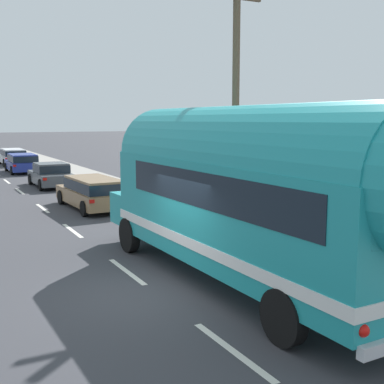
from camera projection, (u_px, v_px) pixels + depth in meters
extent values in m
plane|color=#38383D|center=(154.00, 292.00, 11.11)|extent=(300.00, 300.00, 0.00)
cube|color=silver|center=(232.00, 350.00, 8.28)|extent=(0.14, 2.40, 0.01)
cube|color=silver|center=(127.00, 271.00, 12.59)|extent=(0.14, 2.40, 0.01)
cube|color=silver|center=(72.00, 231.00, 17.22)|extent=(0.14, 2.40, 0.01)
cube|color=silver|center=(43.00, 208.00, 21.56)|extent=(0.14, 2.40, 0.01)
cube|color=silver|center=(20.00, 191.00, 26.69)|extent=(0.14, 2.40, 0.01)
cube|color=silver|center=(7.00, 181.00, 30.94)|extent=(0.14, 2.40, 0.01)
cube|color=silver|center=(128.00, 201.00, 23.43)|extent=(0.12, 80.00, 0.01)
cube|color=gray|center=(170.00, 204.00, 22.25)|extent=(2.49, 90.00, 0.15)
cylinder|color=brown|center=(236.00, 106.00, 16.40)|extent=(0.24, 0.24, 8.50)
cube|color=teal|center=(244.00, 211.00, 11.26)|extent=(2.66, 8.97, 2.30)
cylinder|color=teal|center=(245.00, 161.00, 11.09)|extent=(2.60, 8.87, 2.45)
cube|color=teal|center=(151.00, 207.00, 15.78)|extent=(2.28, 1.34, 0.95)
cube|color=white|center=(243.00, 239.00, 11.35)|extent=(2.70, 9.01, 0.24)
cube|color=black|center=(252.00, 187.00, 10.91)|extent=(2.65, 7.17, 0.76)
sphere|color=red|center=(363.00, 330.00, 7.04)|extent=(0.20, 0.20, 0.20)
cube|color=black|center=(159.00, 167.00, 15.07)|extent=(2.14, 0.14, 0.96)
cube|color=silver|center=(142.00, 207.00, 16.39)|extent=(0.90, 0.12, 0.56)
cylinder|color=black|center=(129.00, 235.00, 14.39)|extent=(0.28, 1.00, 1.00)
cylinder|color=black|center=(199.00, 227.00, 15.52)|extent=(0.28, 1.00, 1.00)
cylinder|color=black|center=(283.00, 317.00, 8.40)|extent=(0.28, 1.00, 1.00)
cylinder|color=black|center=(379.00, 294.00, 9.52)|extent=(0.28, 1.00, 1.00)
cube|color=olive|center=(91.00, 196.00, 21.52)|extent=(1.93, 4.82, 0.60)
cube|color=olive|center=(94.00, 184.00, 21.03)|extent=(1.69, 3.57, 0.55)
cube|color=black|center=(94.00, 185.00, 21.03)|extent=(1.75, 3.61, 0.43)
cube|color=red|center=(92.00, 201.00, 19.06)|extent=(0.20, 0.05, 0.14)
cube|color=red|center=(129.00, 198.00, 19.82)|extent=(0.20, 0.05, 0.14)
cylinder|color=black|center=(61.00, 197.00, 22.57)|extent=(0.22, 0.65, 0.64)
cylinder|color=black|center=(97.00, 194.00, 23.41)|extent=(0.22, 0.65, 0.64)
cylinder|color=black|center=(84.00, 209.00, 19.69)|extent=(0.22, 0.65, 0.64)
cylinder|color=black|center=(124.00, 205.00, 20.53)|extent=(0.22, 0.65, 0.64)
cube|color=#474C51|center=(51.00, 178.00, 28.51)|extent=(1.86, 4.34, 0.60)
cube|color=#474C51|center=(51.00, 168.00, 28.32)|extent=(1.65, 1.99, 0.55)
cube|color=black|center=(51.00, 168.00, 28.33)|extent=(1.71, 2.03, 0.43)
cube|color=red|center=(45.00, 179.00, 26.21)|extent=(0.20, 0.04, 0.14)
cube|color=red|center=(75.00, 178.00, 26.96)|extent=(0.20, 0.04, 0.14)
cylinder|color=black|center=(31.00, 179.00, 29.41)|extent=(0.20, 0.64, 0.64)
cylinder|color=black|center=(61.00, 178.00, 30.23)|extent=(0.20, 0.64, 0.64)
cylinder|color=black|center=(41.00, 185.00, 26.85)|extent=(0.20, 0.64, 0.64)
cylinder|color=black|center=(73.00, 183.00, 27.68)|extent=(0.20, 0.64, 0.64)
cube|color=navy|center=(22.00, 165.00, 36.20)|extent=(1.88, 4.37, 0.60)
cube|color=navy|center=(22.00, 158.00, 35.70)|extent=(1.67, 2.92, 0.55)
cube|color=black|center=(23.00, 158.00, 35.70)|extent=(1.73, 2.96, 0.43)
cube|color=red|center=(15.00, 166.00, 33.88)|extent=(0.20, 0.04, 0.14)
cube|color=red|center=(39.00, 165.00, 34.62)|extent=(0.20, 0.04, 0.14)
cylinder|color=black|center=(6.00, 167.00, 37.12)|extent=(0.20, 0.64, 0.64)
cylinder|color=black|center=(31.00, 166.00, 37.93)|extent=(0.20, 0.64, 0.64)
cylinder|color=black|center=(12.00, 170.00, 34.52)|extent=(0.20, 0.64, 0.64)
cylinder|color=black|center=(38.00, 169.00, 35.33)|extent=(0.20, 0.64, 0.64)
cube|color=white|center=(12.00, 159.00, 42.44)|extent=(1.81, 4.62, 0.60)
cube|color=white|center=(13.00, 152.00, 41.94)|extent=(1.60, 3.37, 0.55)
cube|color=black|center=(13.00, 153.00, 41.95)|extent=(1.66, 3.41, 0.43)
cube|color=red|center=(6.00, 159.00, 40.03)|extent=(0.20, 0.04, 0.14)
cube|color=red|center=(26.00, 158.00, 40.74)|extent=(0.20, 0.04, 0.14)
cylinder|color=black|center=(0.00, 160.00, 43.48)|extent=(0.20, 0.64, 0.64)
cylinder|color=black|center=(20.00, 159.00, 44.27)|extent=(0.20, 0.64, 0.64)
cylinder|color=black|center=(4.00, 163.00, 40.67)|extent=(0.20, 0.64, 0.64)
cylinder|color=black|center=(26.00, 162.00, 41.46)|extent=(0.20, 0.64, 0.64)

